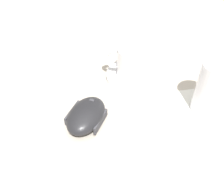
# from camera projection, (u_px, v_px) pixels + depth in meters

# --- Properties ---
(ground_plane) EXTENTS (3.00, 3.00, 0.00)m
(ground_plane) POSITION_uv_depth(u_px,v_px,m) (153.00, 102.00, 0.51)
(ground_plane) COLOR #B2A899
(saucer) EXTENTS (0.12, 0.12, 0.01)m
(saucer) POSITION_uv_depth(u_px,v_px,m) (133.00, 76.00, 0.57)
(saucer) COLOR white
(saucer) RESTS_ON ground
(coffee_cup) EXTENTS (0.08, 0.11, 0.07)m
(coffee_cup) POSITION_uv_depth(u_px,v_px,m) (135.00, 62.00, 0.54)
(coffee_cup) COLOR white
(coffee_cup) RESTS_ON saucer
(computer_mouse) EXTENTS (0.11, 0.09, 0.04)m
(computer_mouse) POSITION_uv_depth(u_px,v_px,m) (86.00, 115.00, 0.46)
(computer_mouse) COLOR black
(computer_mouse) RESTS_ON ground
(mouse_cable) EXTENTS (0.20, 0.23, 0.00)m
(mouse_cable) POSITION_uv_depth(u_px,v_px,m) (139.00, 67.00, 0.60)
(mouse_cable) COLOR white
(mouse_cable) RESTS_ON ground
(napkin_under_glass) EXTENTS (0.17, 0.17, 0.00)m
(napkin_under_glass) POSITION_uv_depth(u_px,v_px,m) (205.00, 113.00, 0.49)
(napkin_under_glass) COLOR silver
(napkin_under_glass) RESTS_ON ground
(drinking_glass) EXTENTS (0.06, 0.06, 0.11)m
(drinking_glass) POSITION_uv_depth(u_px,v_px,m) (213.00, 88.00, 0.46)
(drinking_glass) COLOR silver
(drinking_glass) RESTS_ON napkin_under_glass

